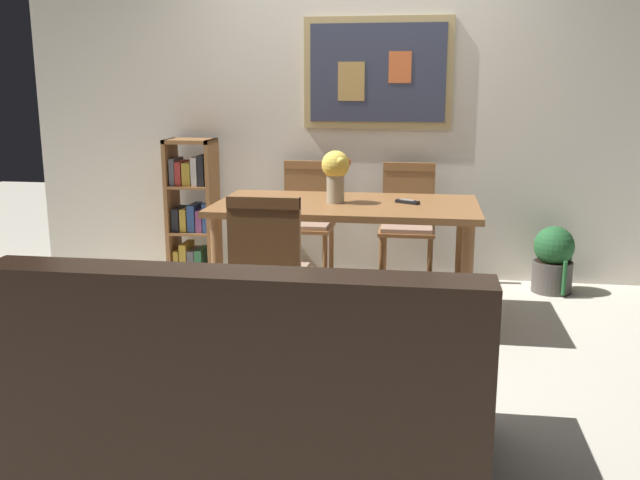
{
  "coord_description": "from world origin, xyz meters",
  "views": [
    {
      "loc": [
        0.51,
        -3.87,
        1.46
      ],
      "look_at": [
        -0.04,
        -0.26,
        0.65
      ],
      "focal_mm": 39.02,
      "sensor_mm": 36.0,
      "label": 1
    }
  ],
  "objects_px": {
    "leather_couch": "(252,383)",
    "bookshelf": "(193,212)",
    "potted_ivy": "(553,260)",
    "tv_remote": "(407,202)",
    "dining_chair_near_left": "(269,263)",
    "dining_table": "(346,217)",
    "flower_vase": "(336,171)",
    "dining_chair_far_left": "(307,212)",
    "dining_chair_far_right": "(408,215)"
  },
  "relations": [
    {
      "from": "leather_couch",
      "to": "bookshelf",
      "type": "xyz_separation_m",
      "value": [
        -1.11,
        2.58,
        0.2
      ]
    },
    {
      "from": "potted_ivy",
      "to": "tv_remote",
      "type": "distance_m",
      "value": 1.37
    },
    {
      "from": "dining_chair_near_left",
      "to": "bookshelf",
      "type": "height_order",
      "value": "bookshelf"
    },
    {
      "from": "leather_couch",
      "to": "dining_chair_near_left",
      "type": "bearing_deg",
      "value": 99.01
    },
    {
      "from": "dining_table",
      "to": "bookshelf",
      "type": "xyz_separation_m",
      "value": [
        -1.28,
        0.8,
        -0.14
      ]
    },
    {
      "from": "dining_chair_near_left",
      "to": "potted_ivy",
      "type": "distance_m",
      "value": 2.33
    },
    {
      "from": "dining_table",
      "to": "leather_couch",
      "type": "xyz_separation_m",
      "value": [
        -0.17,
        -1.77,
        -0.34
      ]
    },
    {
      "from": "flower_vase",
      "to": "bookshelf",
      "type": "bearing_deg",
      "value": 146.18
    },
    {
      "from": "dining_chair_far_left",
      "to": "bookshelf",
      "type": "xyz_separation_m",
      "value": [
        -0.9,
        0.03,
        -0.03
      ]
    },
    {
      "from": "dining_chair_near_left",
      "to": "bookshelf",
      "type": "distance_m",
      "value": 1.82
    },
    {
      "from": "leather_couch",
      "to": "flower_vase",
      "type": "relative_size",
      "value": 5.52
    },
    {
      "from": "dining_chair_far_right",
      "to": "dining_table",
      "type": "bearing_deg",
      "value": -115.45
    },
    {
      "from": "dining_table",
      "to": "bookshelf",
      "type": "distance_m",
      "value": 1.52
    },
    {
      "from": "dining_table",
      "to": "dining_chair_far_right",
      "type": "xyz_separation_m",
      "value": [
        0.36,
        0.76,
        -0.12
      ]
    },
    {
      "from": "dining_chair_far_left",
      "to": "potted_ivy",
      "type": "bearing_deg",
      "value": 0.09
    },
    {
      "from": "leather_couch",
      "to": "bookshelf",
      "type": "bearing_deg",
      "value": 113.36
    },
    {
      "from": "dining_chair_far_left",
      "to": "leather_couch",
      "type": "xyz_separation_m",
      "value": [
        0.21,
        -2.55,
        -0.22
      ]
    },
    {
      "from": "tv_remote",
      "to": "dining_chair_far_left",
      "type": "bearing_deg",
      "value": 135.68
    },
    {
      "from": "leather_couch",
      "to": "dining_chair_far_right",
      "type": "bearing_deg",
      "value": 78.18
    },
    {
      "from": "dining_chair_far_right",
      "to": "leather_couch",
      "type": "height_order",
      "value": "dining_chair_far_right"
    },
    {
      "from": "potted_ivy",
      "to": "flower_vase",
      "type": "bearing_deg",
      "value": -151.99
    },
    {
      "from": "dining_chair_near_left",
      "to": "potted_ivy",
      "type": "height_order",
      "value": "dining_chair_near_left"
    },
    {
      "from": "bookshelf",
      "to": "dining_chair_far_right",
      "type": "bearing_deg",
      "value": -1.28
    },
    {
      "from": "potted_ivy",
      "to": "tv_remote",
      "type": "xyz_separation_m",
      "value": [
        -1.03,
        -0.74,
        0.52
      ]
    },
    {
      "from": "potted_ivy",
      "to": "dining_chair_near_left",
      "type": "bearing_deg",
      "value": -138.84
    },
    {
      "from": "potted_ivy",
      "to": "flower_vase",
      "type": "relative_size",
      "value": 1.48
    },
    {
      "from": "potted_ivy",
      "to": "bookshelf",
      "type": "bearing_deg",
      "value": 179.46
    },
    {
      "from": "dining_table",
      "to": "tv_remote",
      "type": "bearing_deg",
      "value": 4.89
    },
    {
      "from": "dining_chair_near_left",
      "to": "bookshelf",
      "type": "relative_size",
      "value": 0.85
    },
    {
      "from": "potted_ivy",
      "to": "tv_remote",
      "type": "bearing_deg",
      "value": -144.26
    },
    {
      "from": "bookshelf",
      "to": "dining_chair_far_left",
      "type": "bearing_deg",
      "value": -1.8
    },
    {
      "from": "leather_couch",
      "to": "dining_table",
      "type": "bearing_deg",
      "value": 84.62
    },
    {
      "from": "dining_chair_near_left",
      "to": "tv_remote",
      "type": "bearing_deg",
      "value": 47.73
    },
    {
      "from": "dining_chair_near_left",
      "to": "flower_vase",
      "type": "bearing_deg",
      "value": 70.35
    },
    {
      "from": "dining_chair_near_left",
      "to": "leather_couch",
      "type": "height_order",
      "value": "dining_chair_near_left"
    },
    {
      "from": "dining_chair_near_left",
      "to": "leather_couch",
      "type": "xyz_separation_m",
      "value": [
        0.16,
        -1.03,
        -0.22
      ]
    },
    {
      "from": "dining_chair_far_right",
      "to": "potted_ivy",
      "type": "relative_size",
      "value": 1.89
    },
    {
      "from": "dining_chair_far_left",
      "to": "potted_ivy",
      "type": "xyz_separation_m",
      "value": [
        1.79,
        0.0,
        -0.3
      ]
    },
    {
      "from": "dining_chair_near_left",
      "to": "potted_ivy",
      "type": "xyz_separation_m",
      "value": [
        1.74,
        1.52,
        -0.3
      ]
    },
    {
      "from": "flower_vase",
      "to": "dining_chair_far_left",
      "type": "bearing_deg",
      "value": 111.79
    },
    {
      "from": "dining_table",
      "to": "dining_chair_near_left",
      "type": "distance_m",
      "value": 0.82
    },
    {
      "from": "potted_ivy",
      "to": "flower_vase",
      "type": "height_order",
      "value": "flower_vase"
    },
    {
      "from": "flower_vase",
      "to": "leather_couch",
      "type": "bearing_deg",
      "value": -93.24
    },
    {
      "from": "dining_chair_far_left",
      "to": "tv_remote",
      "type": "distance_m",
      "value": 1.08
    },
    {
      "from": "flower_vase",
      "to": "dining_chair_far_right",
      "type": "bearing_deg",
      "value": 60.91
    },
    {
      "from": "leather_couch",
      "to": "tv_remote",
      "type": "bearing_deg",
      "value": 73.21
    },
    {
      "from": "bookshelf",
      "to": "flower_vase",
      "type": "bearing_deg",
      "value": -33.82
    },
    {
      "from": "bookshelf",
      "to": "potted_ivy",
      "type": "xyz_separation_m",
      "value": [
        2.69,
        -0.03,
        -0.27
      ]
    },
    {
      "from": "dining_chair_far_left",
      "to": "bookshelf",
      "type": "height_order",
      "value": "bookshelf"
    },
    {
      "from": "dining_chair_far_left",
      "to": "leather_couch",
      "type": "bearing_deg",
      "value": -85.21
    }
  ]
}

